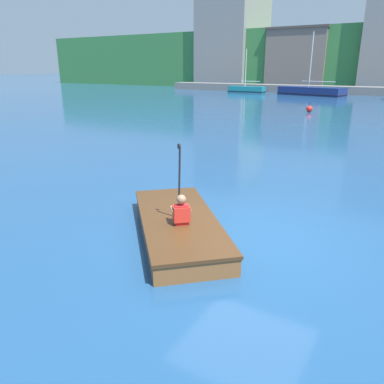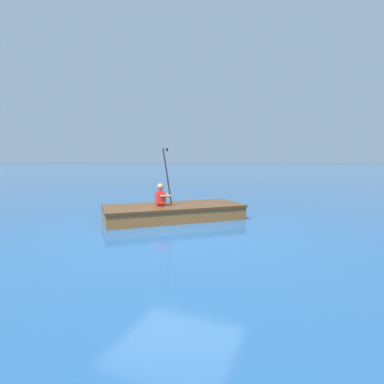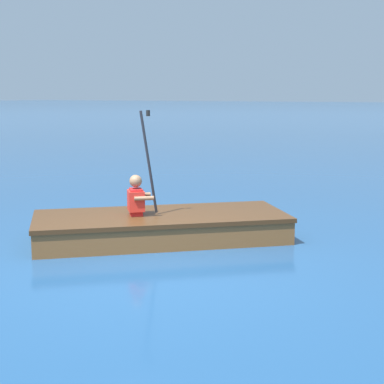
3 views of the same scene
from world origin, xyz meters
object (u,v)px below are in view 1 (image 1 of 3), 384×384
Objects in this scene: moored_boat_dock_center_near at (247,89)px; rowboat_foreground at (178,223)px; moored_boat_dock_center_far at (311,91)px; person_paddler at (181,210)px; channel_buoy at (309,109)px.

rowboat_foreground is at bearing -68.67° from moored_boat_dock_center_near.
moored_boat_dock_center_far is 38.87m from rowboat_foreground.
moored_boat_dock_center_near is 3.59× the size of person_paddler.
moored_boat_dock_center_far reaches higher than person_paddler.
moored_boat_dock_center_near is at bearing 173.30° from moored_boat_dock_center_far.
person_paddler reaches higher than channel_buoy.
moored_boat_dock_center_near is 7.07× the size of channel_buoy.
moored_boat_dock_center_far is 5.34× the size of person_paddler.
moored_boat_dock_center_near is at bearing 125.07° from channel_buoy.
rowboat_foreground is at bearing -81.85° from channel_buoy.
moored_boat_dock_center_far is at bearing 100.58° from rowboat_foreground.
channel_buoy is (-3.13, 21.83, 0.01)m from rowboat_foreground.
channel_buoy is at bearing -76.24° from moored_boat_dock_center_far.
person_paddler is at bearing -47.16° from rowboat_foreground.
channel_buoy reaches higher than rowboat_foreground.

